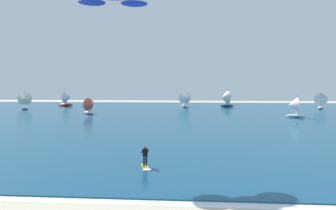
{
  "coord_description": "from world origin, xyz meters",
  "views": [
    {
      "loc": [
        1.2,
        -11.16,
        6.61
      ],
      "look_at": [
        -0.71,
        14.45,
        4.83
      ],
      "focal_mm": 32.98,
      "sensor_mm": 36.0,
      "label": 1
    }
  ],
  "objects_px": {
    "sailboat_trailing": "(186,99)",
    "sailboat_anchored_offshore": "(225,99)",
    "kitesurfer": "(146,160)",
    "kite": "(113,0)",
    "sailboat_far_right": "(67,98)",
    "sailboat_heeled_over": "(293,107)",
    "sailboat_far_left": "(321,101)",
    "sailboat_near_shore": "(90,106)",
    "sailboat_mid_right": "(24,101)"
  },
  "relations": [
    {
      "from": "sailboat_trailing",
      "to": "sailboat_anchored_offshore",
      "type": "relative_size",
      "value": 1.01
    },
    {
      "from": "kitesurfer",
      "to": "kite",
      "type": "bearing_deg",
      "value": 131.04
    },
    {
      "from": "sailboat_far_right",
      "to": "sailboat_heeled_over",
      "type": "distance_m",
      "value": 60.97
    },
    {
      "from": "sailboat_far_left",
      "to": "sailboat_anchored_offshore",
      "type": "bearing_deg",
      "value": 172.46
    },
    {
      "from": "sailboat_far_right",
      "to": "sailboat_heeled_over",
      "type": "height_order",
      "value": "sailboat_far_right"
    },
    {
      "from": "sailboat_near_shore",
      "to": "sailboat_far_right",
      "type": "bearing_deg",
      "value": 122.3
    },
    {
      "from": "kitesurfer",
      "to": "kite",
      "type": "height_order",
      "value": "kite"
    },
    {
      "from": "sailboat_heeled_over",
      "to": "sailboat_far_left",
      "type": "bearing_deg",
      "value": 57.6
    },
    {
      "from": "sailboat_heeled_over",
      "to": "sailboat_near_shore",
      "type": "bearing_deg",
      "value": 175.4
    },
    {
      "from": "sailboat_far_left",
      "to": "sailboat_heeled_over",
      "type": "height_order",
      "value": "sailboat_far_left"
    },
    {
      "from": "sailboat_mid_right",
      "to": "sailboat_far_right",
      "type": "bearing_deg",
      "value": 60.35
    },
    {
      "from": "sailboat_far_left",
      "to": "sailboat_anchored_offshore",
      "type": "relative_size",
      "value": 0.9
    },
    {
      "from": "sailboat_far_left",
      "to": "sailboat_heeled_over",
      "type": "xyz_separation_m",
      "value": [
        -14.21,
        -22.4,
        -0.07
      ]
    },
    {
      "from": "sailboat_far_left",
      "to": "sailboat_heeled_over",
      "type": "relative_size",
      "value": 1.03
    },
    {
      "from": "kitesurfer",
      "to": "sailboat_near_shore",
      "type": "distance_m",
      "value": 44.49
    },
    {
      "from": "sailboat_near_shore",
      "to": "sailboat_anchored_offshore",
      "type": "xyz_separation_m",
      "value": [
        30.92,
        22.32,
        0.53
      ]
    },
    {
      "from": "sailboat_far_right",
      "to": "sailboat_trailing",
      "type": "relative_size",
      "value": 1.04
    },
    {
      "from": "sailboat_mid_right",
      "to": "sailboat_far_left",
      "type": "distance_m",
      "value": 76.51
    },
    {
      "from": "sailboat_mid_right",
      "to": "sailboat_trailing",
      "type": "relative_size",
      "value": 0.97
    },
    {
      "from": "kitesurfer",
      "to": "kite",
      "type": "relative_size",
      "value": 0.32
    },
    {
      "from": "kite",
      "to": "sailboat_mid_right",
      "type": "relative_size",
      "value": 1.29
    },
    {
      "from": "sailboat_mid_right",
      "to": "sailboat_trailing",
      "type": "xyz_separation_m",
      "value": [
        40.76,
        9.38,
        0.08
      ]
    },
    {
      "from": "kitesurfer",
      "to": "sailboat_trailing",
      "type": "height_order",
      "value": "sailboat_trailing"
    },
    {
      "from": "sailboat_mid_right",
      "to": "sailboat_heeled_over",
      "type": "distance_m",
      "value": 63.45
    },
    {
      "from": "sailboat_far_right",
      "to": "sailboat_anchored_offshore",
      "type": "height_order",
      "value": "sailboat_far_right"
    },
    {
      "from": "sailboat_trailing",
      "to": "sailboat_near_shore",
      "type": "relative_size",
      "value": 1.32
    },
    {
      "from": "kitesurfer",
      "to": "sailboat_heeled_over",
      "type": "bearing_deg",
      "value": 58.19
    },
    {
      "from": "kitesurfer",
      "to": "sailboat_far_right",
      "type": "relative_size",
      "value": 0.38
    },
    {
      "from": "kitesurfer",
      "to": "sailboat_far_left",
      "type": "distance_m",
      "value": 70.52
    },
    {
      "from": "kite",
      "to": "sailboat_anchored_offshore",
      "type": "xyz_separation_m",
      "value": [
        16.36,
        59.12,
        -11.54
      ]
    },
    {
      "from": "sailboat_far_right",
      "to": "sailboat_near_shore",
      "type": "distance_m",
      "value": 26.49
    },
    {
      "from": "kite",
      "to": "sailboat_far_right",
      "type": "bearing_deg",
      "value": 115.88
    },
    {
      "from": "kite",
      "to": "sailboat_far_left",
      "type": "height_order",
      "value": "kite"
    },
    {
      "from": "kitesurfer",
      "to": "sailboat_anchored_offshore",
      "type": "height_order",
      "value": "sailboat_anchored_offshore"
    },
    {
      "from": "kite",
      "to": "sailboat_trailing",
      "type": "bearing_deg",
      "value": 84.51
    },
    {
      "from": "kitesurfer",
      "to": "sailboat_far_right",
      "type": "bearing_deg",
      "value": 116.97
    },
    {
      "from": "sailboat_near_shore",
      "to": "sailboat_anchored_offshore",
      "type": "distance_m",
      "value": 38.14
    },
    {
      "from": "kitesurfer",
      "to": "sailboat_far_left",
      "type": "xyz_separation_m",
      "value": [
        37.4,
        59.77,
        1.46
      ]
    },
    {
      "from": "sailboat_trailing",
      "to": "sailboat_far_left",
      "type": "bearing_deg",
      "value": -1.86
    },
    {
      "from": "sailboat_far_left",
      "to": "sailboat_near_shore",
      "type": "relative_size",
      "value": 1.17
    },
    {
      "from": "sailboat_near_shore",
      "to": "kitesurfer",
      "type": "bearing_deg",
      "value": -66.2
    },
    {
      "from": "sailboat_far_left",
      "to": "sailboat_anchored_offshore",
      "type": "height_order",
      "value": "sailboat_anchored_offshore"
    },
    {
      "from": "sailboat_mid_right",
      "to": "sailboat_heeled_over",
      "type": "height_order",
      "value": "sailboat_mid_right"
    },
    {
      "from": "sailboat_trailing",
      "to": "sailboat_anchored_offshore",
      "type": "height_order",
      "value": "sailboat_trailing"
    },
    {
      "from": "kite",
      "to": "sailboat_near_shore",
      "type": "height_order",
      "value": "kite"
    },
    {
      "from": "kite",
      "to": "sailboat_mid_right",
      "type": "bearing_deg",
      "value": 126.52
    },
    {
      "from": "sailboat_anchored_offshore",
      "to": "sailboat_near_shore",
      "type": "bearing_deg",
      "value": -144.17
    },
    {
      "from": "sailboat_heeled_over",
      "to": "sailboat_mid_right",
      "type": "bearing_deg",
      "value": 167.1
    },
    {
      "from": "sailboat_far_left",
      "to": "kitesurfer",
      "type": "bearing_deg",
      "value": -122.03
    },
    {
      "from": "sailboat_far_left",
      "to": "sailboat_trailing",
      "type": "relative_size",
      "value": 0.89
    }
  ]
}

